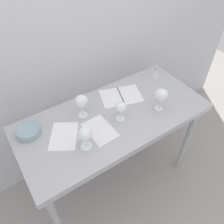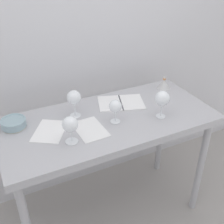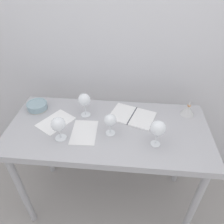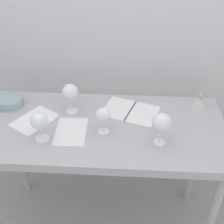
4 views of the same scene
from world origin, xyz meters
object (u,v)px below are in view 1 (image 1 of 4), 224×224
object	(u,v)px
tasting_bowl	(28,131)
wine_glass_near_right	(161,95)
open_notebook	(121,96)
tasting_sheet_upper	(64,136)
wine_glass_far_left	(81,102)
wine_glass_near_left	(85,135)
decanter_funnel	(155,72)
tasting_sheet_lower	(100,130)
wine_glass_near_center	(121,108)

from	to	relation	value
tasting_bowl	wine_glass_near_right	bearing A→B (deg)	-18.37
open_notebook	tasting_sheet_upper	size ratio (longest dim) A/B	1.53
wine_glass_far_left	open_notebook	size ratio (longest dim) A/B	0.49
wine_glass_near_left	tasting_sheet_upper	size ratio (longest dim) A/B	0.69
wine_glass_near_right	open_notebook	xyz separation A→B (m)	(-0.15, 0.27, -0.13)
tasting_bowl	decanter_funnel	distance (m)	1.14
open_notebook	tasting_bowl	distance (m)	0.73
tasting_bowl	decanter_funnel	world-z (taller)	decanter_funnel
tasting_sheet_upper	tasting_sheet_lower	world-z (taller)	same
open_notebook	tasting_sheet_lower	world-z (taller)	open_notebook
wine_glass_far_left	tasting_sheet_lower	size ratio (longest dim) A/B	0.75
tasting_bowl	tasting_sheet_upper	bearing A→B (deg)	-37.08
wine_glass_near_left	open_notebook	bearing A→B (deg)	30.69
wine_glass_near_right	wine_glass_near_center	distance (m)	0.31
wine_glass_far_left	open_notebook	xyz separation A→B (m)	(0.35, 0.02, -0.13)
wine_glass_near_center	tasting_sheet_lower	world-z (taller)	wine_glass_near_center
open_notebook	tasting_bowl	size ratio (longest dim) A/B	2.38
open_notebook	decanter_funnel	distance (m)	0.42
decanter_funnel	wine_glass_near_left	bearing A→B (deg)	-158.61
wine_glass_near_right	decanter_funnel	size ratio (longest dim) A/B	1.51
open_notebook	tasting_sheet_upper	xyz separation A→B (m)	(-0.55, -0.12, -0.00)
wine_glass_near_center	tasting_sheet_upper	bearing A→B (deg)	168.76
open_notebook	wine_glass_near_left	bearing A→B (deg)	-130.84
open_notebook	tasting_sheet_lower	xyz separation A→B (m)	(-0.32, -0.20, -0.00)
wine_glass_near_right	open_notebook	bearing A→B (deg)	119.50
wine_glass_near_right	tasting_bowl	size ratio (longest dim) A/B	1.18
wine_glass_near_right	wine_glass_near_left	distance (m)	0.61
wine_glass_near_right	wine_glass_far_left	bearing A→B (deg)	152.98
wine_glass_near_right	wine_glass_far_left	world-z (taller)	same
wine_glass_near_left	tasting_sheet_upper	distance (m)	0.21
wine_glass_far_left	decanter_funnel	bearing A→B (deg)	6.26
tasting_bowl	decanter_funnel	xyz separation A→B (m)	(1.14, 0.04, 0.01)
tasting_sheet_upper	tasting_bowl	bearing A→B (deg)	175.30
open_notebook	wine_glass_near_center	bearing A→B (deg)	-107.60
wine_glass_near_center	tasting_sheet_lower	size ratio (longest dim) A/B	0.63
wine_glass_far_left	tasting_sheet_upper	xyz separation A→B (m)	(-0.20, -0.10, -0.13)
open_notebook	tasting_sheet_lower	size ratio (longest dim) A/B	1.52
tasting_sheet_upper	tasting_bowl	world-z (taller)	tasting_bowl
wine_glass_near_right	decanter_funnel	xyz separation A→B (m)	(0.26, 0.34, -0.09)
tasting_sheet_upper	open_notebook	bearing A→B (deg)	44.37
wine_glass_far_left	decanter_funnel	size ratio (longest dim) A/B	1.50
wine_glass_near_right	tasting_sheet_lower	bearing A→B (deg)	172.15
open_notebook	tasting_sheet_upper	bearing A→B (deg)	-149.53
wine_glass_far_left	tasting_sheet_lower	xyz separation A→B (m)	(0.03, -0.19, -0.13)
open_notebook	tasting_sheet_upper	world-z (taller)	open_notebook
wine_glass_near_center	tasting_sheet_upper	xyz separation A→B (m)	(-0.40, 0.08, -0.11)
tasting_sheet_lower	tasting_bowl	xyz separation A→B (m)	(-0.41, 0.23, 0.03)
tasting_bowl	decanter_funnel	size ratio (longest dim) A/B	1.28
wine_glass_near_center	wine_glass_far_left	distance (m)	0.27
wine_glass_near_right	tasting_sheet_upper	world-z (taller)	wine_glass_near_right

